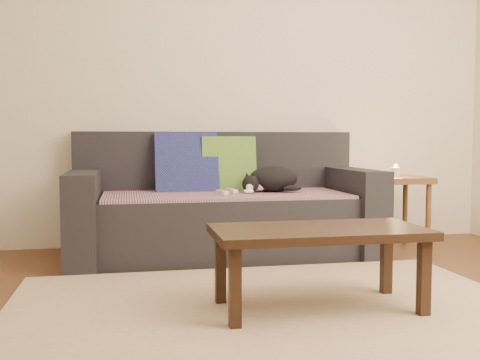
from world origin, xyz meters
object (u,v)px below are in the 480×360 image
Objects in this scene: wii_remote_a at (222,193)px; wii_remote_b at (232,191)px; coffee_table at (319,238)px; sofa at (223,210)px; side_table at (395,189)px; cat at (271,179)px.

wii_remote_a and wii_remote_b have the same top height.
wii_remote_a is 1.25m from coffee_table.
sofa is 0.26m from wii_remote_a.
wii_remote_a is 1.33m from side_table.
cat is 0.85× the size of side_table.
wii_remote_b is 0.15× the size of coffee_table.
sofa is 14.00× the size of wii_remote_a.
sofa reaches higher than side_table.
cat reaches higher than wii_remote_a.
side_table is 0.54× the size of coffee_table.
cat is 0.31m from wii_remote_b.
coffee_table is (-0.13, -1.37, -0.18)m from cat.
wii_remote_b is 1.34m from coffee_table.
sofa is 14.00× the size of wii_remote_b.
cat is 3.03× the size of wii_remote_a.
wii_remote_a is 1.00× the size of wii_remote_b.
sofa is at bearing -21.66° from wii_remote_a.
side_table reaches higher than wii_remote_b.
side_table is at bearing -3.69° from sofa.
coffee_table is (0.17, -1.33, -0.11)m from wii_remote_b.
cat is at bearing -9.25° from sofa.
wii_remote_a is 0.14m from wii_remote_b.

